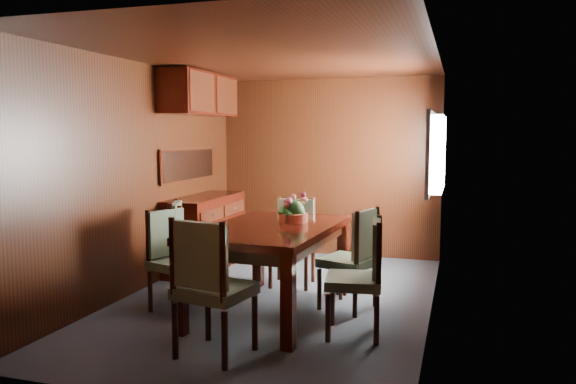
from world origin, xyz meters
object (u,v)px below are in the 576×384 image
(chair_left_near, at_px, (174,254))
(chair_head, at_px, (209,280))
(sideboard, at_px, (206,232))
(dining_table, at_px, (270,238))
(flower_centerpiece, at_px, (294,207))
(chair_right_near, at_px, (363,271))

(chair_left_near, relative_size, chair_head, 0.91)
(sideboard, xyz_separation_m, chair_head, (1.23, -2.53, 0.14))
(dining_table, distance_m, flower_centerpiece, 0.40)
(dining_table, bearing_deg, chair_right_near, -16.92)
(chair_left_near, relative_size, chair_right_near, 0.98)
(sideboard, xyz_separation_m, flower_centerpiece, (1.46, -1.12, 0.51))
(chair_right_near, distance_m, chair_head, 1.29)
(sideboard, distance_m, chair_right_near, 2.83)
(sideboard, distance_m, chair_head, 2.82)
(chair_right_near, height_order, flower_centerpiece, flower_centerpiece)
(dining_table, relative_size, chair_right_near, 1.85)
(dining_table, relative_size, flower_centerpiece, 6.12)
(chair_right_near, distance_m, flower_centerpiece, 1.07)
(chair_left_near, height_order, flower_centerpiece, flower_centerpiece)
(flower_centerpiece, bearing_deg, chair_left_near, -157.50)
(chair_left_near, xyz_separation_m, flower_centerpiece, (1.05, 0.44, 0.43))
(chair_head, bearing_deg, chair_right_near, 48.95)
(dining_table, height_order, chair_right_near, chair_right_near)
(dining_table, relative_size, chair_head, 1.70)
(chair_left_near, distance_m, chair_right_near, 1.83)
(chair_head, bearing_deg, sideboard, 126.07)
(dining_table, relative_size, chair_left_near, 1.88)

